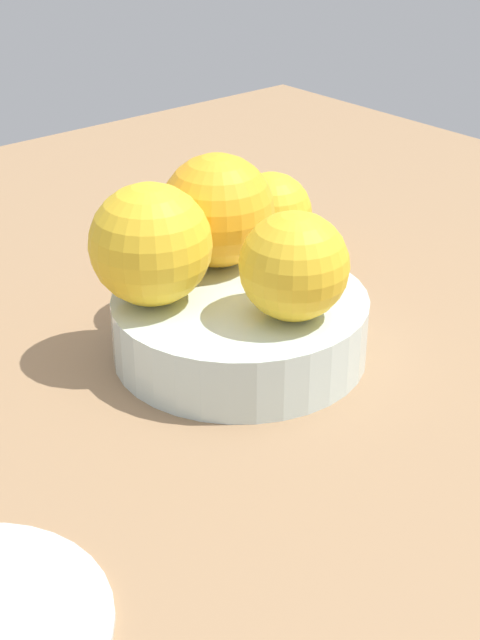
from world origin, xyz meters
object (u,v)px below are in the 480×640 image
(orange_in_bowl_2, at_px, (217,210))
(orange_loose_0, at_px, (271,213))
(fruit_bowl, at_px, (240,327))
(orange_in_bowl_1, at_px, (294,266))
(orange_in_bowl_0, at_px, (151,244))

(orange_in_bowl_2, height_order, orange_loose_0, orange_in_bowl_2)
(fruit_bowl, height_order, orange_in_bowl_1, orange_in_bowl_1)
(fruit_bowl, xyz_separation_m, orange_in_bowl_2, (0.05, -0.02, 0.07))
(orange_in_bowl_0, height_order, orange_in_bowl_1, orange_in_bowl_0)
(orange_in_bowl_1, relative_size, orange_in_bowl_2, 0.87)
(fruit_bowl, bearing_deg, orange_in_bowl_0, 53.96)
(orange_in_bowl_1, height_order, orange_in_bowl_2, orange_in_bowl_2)
(fruit_bowl, distance_m, orange_in_bowl_2, 0.09)
(fruit_bowl, bearing_deg, orange_in_bowl_2, -24.39)
(orange_in_bowl_1, bearing_deg, orange_in_bowl_2, -9.04)
(fruit_bowl, relative_size, orange_in_bowl_0, 2.15)
(fruit_bowl, relative_size, orange_in_bowl_1, 2.47)
(orange_in_bowl_0, xyz_separation_m, orange_in_bowl_2, (0.02, -0.07, -0.00))
(fruit_bowl, xyz_separation_m, orange_in_bowl_0, (0.04, 0.05, 0.07))
(orange_in_bowl_0, bearing_deg, orange_in_bowl_1, -143.95)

